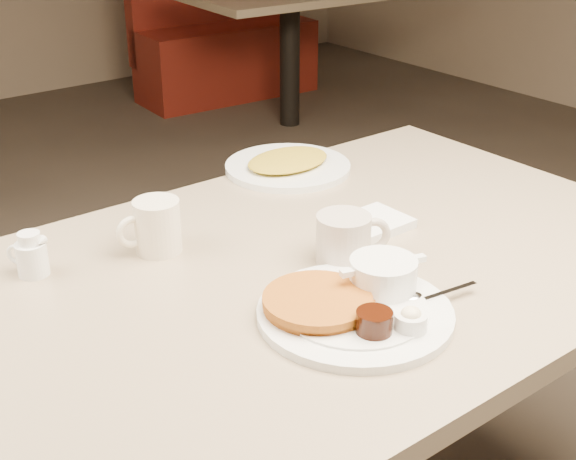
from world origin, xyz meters
TOP-DOWN VIEW (x-y plane):
  - diner_table at (0.00, 0.00)m, footprint 1.50×0.90m
  - main_plate at (-0.02, -0.18)m, footprint 0.41×0.39m
  - coffee_mug_near at (0.09, -0.03)m, footprint 0.15×0.13m
  - napkin at (0.23, 0.04)m, footprint 0.14×0.11m
  - coffee_mug_far at (-0.16, 0.21)m, footprint 0.13×0.10m
  - creamer_right at (-0.37, 0.27)m, footprint 0.07×0.08m
  - hash_plate at (0.29, 0.39)m, footprint 0.32×0.32m
  - booth_back_right at (1.96, 3.15)m, footprint 1.19×1.37m

SIDE VIEW (x-z plane):
  - booth_back_right at x=1.96m, z-range -0.15..0.97m
  - diner_table at x=0.00m, z-range 0.21..0.96m
  - napkin at x=0.23m, z-range 0.75..0.77m
  - hash_plate at x=0.29m, z-range 0.75..0.78m
  - main_plate at x=-0.02m, z-range 0.74..0.81m
  - creamer_right at x=-0.37m, z-range 0.75..0.83m
  - coffee_mug_near at x=0.09m, z-range 0.75..0.84m
  - coffee_mug_far at x=-0.16m, z-range 0.75..0.85m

